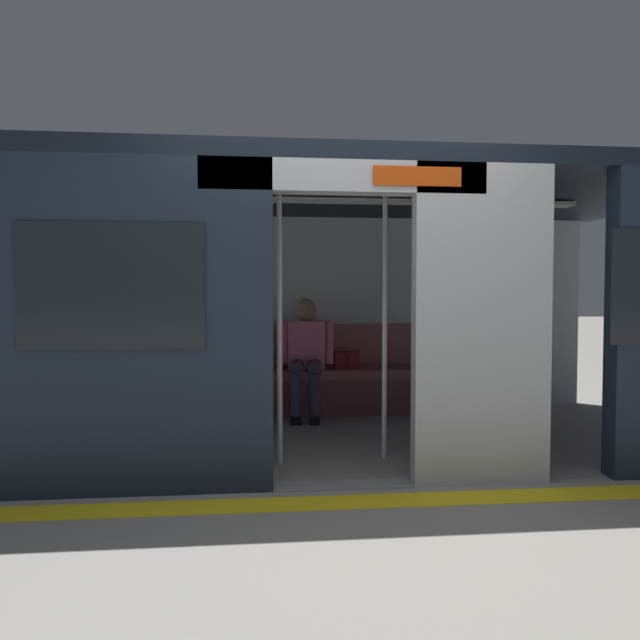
# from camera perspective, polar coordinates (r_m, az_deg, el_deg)

# --- Properties ---
(ground_plane) EXTENTS (60.00, 60.00, 0.00)m
(ground_plane) POSITION_cam_1_polar(r_m,az_deg,el_deg) (3.90, 2.31, -15.97)
(ground_plane) COLOR gray
(platform_edge_strip) EXTENTS (8.00, 0.24, 0.01)m
(platform_edge_strip) POSITION_cam_1_polar(r_m,az_deg,el_deg) (3.62, 3.01, -17.40)
(platform_edge_strip) COLOR yellow
(platform_edge_strip) RESTS_ON ground_plane
(train_car) EXTENTS (6.40, 2.78, 2.19)m
(train_car) POSITION_cam_1_polar(r_m,az_deg,el_deg) (4.91, -0.27, 5.09)
(train_car) COLOR #ADAFB5
(train_car) RESTS_ON ground_plane
(bench_seat) EXTENTS (3.17, 0.44, 0.47)m
(bench_seat) POSITION_cam_1_polar(r_m,az_deg,el_deg) (6.02, -0.72, -5.92)
(bench_seat) COLOR #935156
(bench_seat) RESTS_ON ground_plane
(person_seated) EXTENTS (0.55, 0.70, 1.20)m
(person_seated) POSITION_cam_1_polar(r_m,az_deg,el_deg) (5.93, -1.34, -2.86)
(person_seated) COLOR pink
(person_seated) RESTS_ON ground_plane
(handbag) EXTENTS (0.26, 0.15, 0.17)m
(handbag) POSITION_cam_1_polar(r_m,az_deg,el_deg) (6.10, 2.63, -3.96)
(handbag) COLOR maroon
(handbag) RESTS_ON bench_seat
(book) EXTENTS (0.24, 0.27, 0.03)m
(book) POSITION_cam_1_polar(r_m,az_deg,el_deg) (6.06, -4.36, -4.68)
(book) COLOR #B22D2D
(book) RESTS_ON bench_seat
(grab_pole_door) EXTENTS (0.04, 0.04, 2.05)m
(grab_pole_door) POSITION_cam_1_polar(r_m,az_deg,el_deg) (4.21, -3.98, -0.35)
(grab_pole_door) COLOR silver
(grab_pole_door) RESTS_ON ground_plane
(grab_pole_far) EXTENTS (0.04, 0.04, 2.05)m
(grab_pole_far) POSITION_cam_1_polar(r_m,az_deg,el_deg) (4.35, 6.37, -0.27)
(grab_pole_far) COLOR silver
(grab_pole_far) RESTS_ON ground_plane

